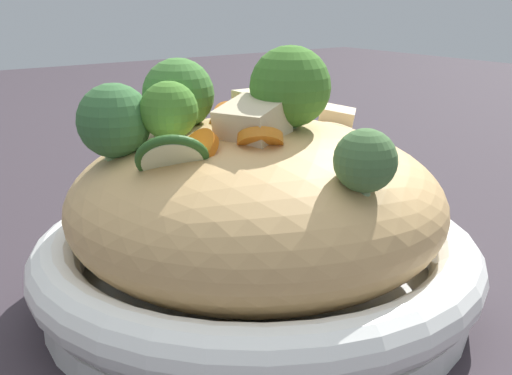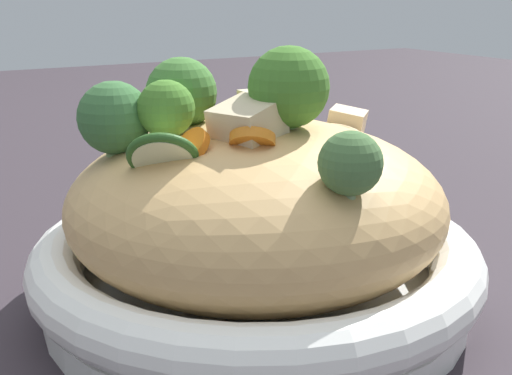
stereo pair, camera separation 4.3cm
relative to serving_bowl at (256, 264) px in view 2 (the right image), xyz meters
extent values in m
plane|color=#332A31|center=(0.00, 0.00, -0.03)|extent=(3.00, 3.00, 0.00)
cylinder|color=white|center=(0.00, 0.00, -0.02)|extent=(0.29, 0.29, 0.02)
torus|color=white|center=(0.00, 0.00, 0.01)|extent=(0.30, 0.30, 0.04)
ellipsoid|color=tan|center=(0.00, 0.00, 0.04)|extent=(0.25, 0.25, 0.11)
torus|color=#DFAB6E|center=(0.05, -0.02, 0.08)|extent=(0.07, 0.07, 0.03)
torus|color=tan|center=(-0.02, 0.05, 0.09)|extent=(0.08, 0.08, 0.02)
cone|color=#8EAB74|center=(0.00, -0.10, 0.08)|extent=(0.02, 0.02, 0.01)
sphere|color=#476E3D|center=(0.00, -0.10, 0.10)|extent=(0.05, 0.05, 0.03)
cone|color=#90B16C|center=(-0.08, 0.03, 0.08)|extent=(0.02, 0.03, 0.02)
sphere|color=#3A6B3A|center=(-0.08, 0.03, 0.11)|extent=(0.06, 0.06, 0.05)
cone|color=#96AB74|center=(-0.03, 0.04, 0.09)|extent=(0.02, 0.02, 0.01)
sphere|color=#437A34|center=(-0.03, 0.04, 0.12)|extent=(0.05, 0.05, 0.05)
cone|color=#93B26E|center=(-0.09, 0.04, 0.08)|extent=(0.02, 0.02, 0.02)
sphere|color=#457534|center=(-0.09, 0.04, 0.10)|extent=(0.04, 0.04, 0.04)
cone|color=#93B76F|center=(0.01, -0.02, 0.10)|extent=(0.03, 0.04, 0.02)
sphere|color=#42792B|center=(0.01, -0.02, 0.12)|extent=(0.07, 0.07, 0.05)
cone|color=#96AF72|center=(-0.06, 0.01, 0.09)|extent=(0.02, 0.02, 0.02)
sphere|color=#447C2A|center=(-0.06, 0.01, 0.11)|extent=(0.04, 0.04, 0.04)
cylinder|color=orange|center=(-0.06, -0.02, 0.09)|extent=(0.02, 0.03, 0.02)
cylinder|color=orange|center=(0.02, 0.01, 0.10)|extent=(0.03, 0.03, 0.02)
cylinder|color=orange|center=(-0.02, 0.01, 0.10)|extent=(0.02, 0.03, 0.02)
cylinder|color=orange|center=(-0.02, -0.04, 0.10)|extent=(0.04, 0.04, 0.02)
cylinder|color=orange|center=(0.00, 0.03, 0.10)|extent=(0.03, 0.03, 0.02)
cylinder|color=beige|center=(-0.02, 0.06, 0.09)|extent=(0.03, 0.04, 0.03)
torus|color=#2F5A2C|center=(-0.02, 0.06, 0.09)|extent=(0.04, 0.05, 0.04)
cylinder|color=beige|center=(-0.07, -0.02, 0.09)|extent=(0.04, 0.04, 0.03)
torus|color=#2C5A21|center=(-0.07, -0.02, 0.09)|extent=(0.05, 0.05, 0.04)
cylinder|color=beige|center=(0.02, 0.04, 0.10)|extent=(0.03, 0.03, 0.02)
torus|color=#245729|center=(0.02, 0.04, 0.10)|extent=(0.04, 0.04, 0.02)
cube|color=beige|center=(-0.02, -0.02, 0.10)|extent=(0.05, 0.05, 0.03)
cube|color=beige|center=(0.09, 0.02, 0.09)|extent=(0.04, 0.04, 0.03)
cube|color=beige|center=(0.02, 0.02, 0.10)|extent=(0.03, 0.03, 0.03)
camera|label=1|loc=(-0.24, -0.34, 0.18)|focal=45.59mm
camera|label=2|loc=(-0.21, -0.36, 0.18)|focal=45.59mm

